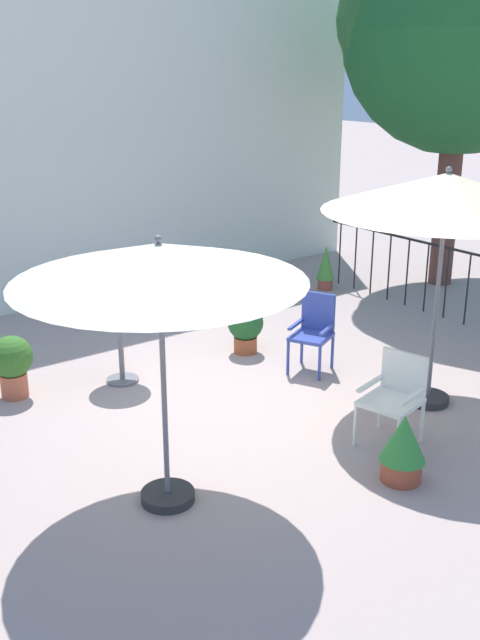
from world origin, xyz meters
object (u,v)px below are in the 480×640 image
at_px(patio_umbrella_0, 447,194).
at_px(potted_plant_2, 245,326).
at_px(patio_chair_1, 314,328).
at_px(potted_plant_1, 403,447).
at_px(potted_plant_0, 12,362).
at_px(shade_tree, 463,31).
at_px(patio_chair_0, 395,393).
at_px(patio_umbrella_1, 159,266).
at_px(potted_plant_3, 326,266).
at_px(cafe_table_0, 120,336).

distance_m(patio_umbrella_0, potted_plant_2, 3.02).
height_order(patio_chair_1, potted_plant_1, patio_chair_1).
height_order(patio_umbrella_0, potted_plant_1, patio_umbrella_0).
xyz_separation_m(patio_umbrella_0, potted_plant_0, (-3.45, 2.71, -1.80)).
distance_m(shade_tree, patio_chair_0, 6.60).
xyz_separation_m(potted_plant_1, potted_plant_2, (0.69, 3.16, 0.02)).
bearing_deg(patio_umbrella_0, potted_plant_2, 106.86).
bearing_deg(patio_chair_0, potted_plant_1, -131.45).
relative_size(patio_umbrella_0, potted_plant_2, 4.05).
distance_m(patio_umbrella_1, potted_plant_3, 6.48).
bearing_deg(potted_plant_2, potted_plant_1, -102.39).
relative_size(patio_umbrella_1, patio_chair_0, 2.60).
xyz_separation_m(potted_plant_0, potted_plant_1, (2.06, -3.58, -0.08)).
bearing_deg(patio_chair_1, potted_plant_0, 156.86).
xyz_separation_m(potted_plant_1, potted_plant_3, (3.32, 4.58, 0.05)).
distance_m(potted_plant_1, potted_plant_3, 5.66).
xyz_separation_m(patio_chair_0, patio_chair_1, (0.55, 1.74, 0.01)).
height_order(patio_umbrella_1, potted_plant_3, patio_umbrella_1).
bearing_deg(potted_plant_0, potted_plant_3, 10.46).
bearing_deg(potted_plant_3, patio_chair_1, -135.01).
bearing_deg(patio_chair_0, shade_tree, 34.86).
distance_m(shade_tree, potted_plant_0, 7.99).
bearing_deg(potted_plant_3, patio_umbrella_0, -117.60).
xyz_separation_m(shade_tree, potted_plant_3, (-1.82, 0.80, -3.46)).
bearing_deg(patio_chair_1, patio_chair_0, -107.42).
relative_size(cafe_table_0, potted_plant_1, 1.28).
relative_size(patio_chair_0, patio_chair_1, 0.95).
distance_m(patio_chair_1, potted_plant_1, 2.49).
distance_m(patio_umbrella_0, patio_chair_1, 2.22).
height_order(patio_umbrella_0, potted_plant_0, patio_umbrella_0).
relative_size(cafe_table_0, potted_plant_0, 1.13).
height_order(shade_tree, patio_umbrella_1, shade_tree).
height_order(cafe_table_0, potted_plant_3, cafe_table_0).
bearing_deg(potted_plant_1, potted_plant_3, 54.03).
xyz_separation_m(cafe_table_0, potted_plant_3, (4.27, 1.31, -0.16)).
bearing_deg(patio_chair_1, shade_tree, 20.14).
relative_size(patio_chair_1, potted_plant_3, 1.28).
distance_m(patio_umbrella_1, patio_chair_1, 3.43).
height_order(patio_umbrella_1, cafe_table_0, patio_umbrella_1).
bearing_deg(shade_tree, patio_umbrella_1, -157.41).
height_order(shade_tree, potted_plant_0, shade_tree).
xyz_separation_m(potted_plant_0, potted_plant_3, (5.39, 0.99, -0.02)).
distance_m(shade_tree, potted_plant_2, 5.69).
bearing_deg(patio_umbrella_1, cafe_table_0, 70.81).
bearing_deg(potted_plant_3, potted_plant_0, -169.54).
xyz_separation_m(patio_chair_1, potted_plant_3, (2.31, 2.31, -0.14)).
xyz_separation_m(patio_chair_0, potted_plant_1, (-0.47, -0.53, -0.17)).
bearing_deg(cafe_table_0, shade_tree, 4.86).
bearing_deg(patio_chair_0, patio_umbrella_1, 170.32).
distance_m(potted_plant_0, potted_plant_3, 5.48).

